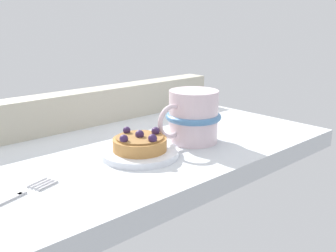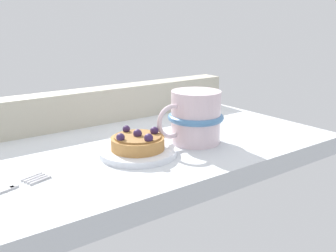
{
  "view_description": "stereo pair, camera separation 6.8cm",
  "coord_description": "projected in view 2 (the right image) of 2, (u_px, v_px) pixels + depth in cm",
  "views": [
    {
      "loc": [
        -41.0,
        -54.12,
        22.37
      ],
      "look_at": [
        3.07,
        -5.99,
        4.08
      ],
      "focal_mm": 41.64,
      "sensor_mm": 36.0,
      "label": 1
    },
    {
      "loc": [
        -35.78,
        -58.43,
        22.37
      ],
      "look_at": [
        3.07,
        -5.99,
        4.08
      ],
      "focal_mm": 41.64,
      "sensor_mm": 36.0,
      "label": 2
    }
  ],
  "objects": [
    {
      "name": "raspberry_tart",
      "position": [
        138.0,
        142.0,
        0.65
      ],
      "size": [
        8.96,
        8.96,
        3.47
      ],
      "color": "#B77F42",
      "rests_on": "dessert_plate"
    },
    {
      "name": "window_rail_back",
      "position": [
        92.0,
        106.0,
        0.84
      ],
      "size": [
        70.48,
        5.34,
        7.43
      ],
      "primitive_type": "cube",
      "color": "#B2AD99",
      "rests_on": "ground_plane"
    },
    {
      "name": "dessert_plate",
      "position": [
        138.0,
        152.0,
        0.65
      ],
      "size": [
        13.13,
        13.13,
        1.04
      ],
      "color": "silver",
      "rests_on": "ground_plane"
    },
    {
      "name": "ground_plane",
      "position": [
        136.0,
        152.0,
        0.72
      ],
      "size": [
        71.92,
        40.59,
        3.48
      ],
      "primitive_type": "cube",
      "color": "silver"
    },
    {
      "name": "coffee_mug",
      "position": [
        195.0,
        117.0,
        0.71
      ],
      "size": [
        13.68,
        10.23,
        9.63
      ],
      "color": "silver",
      "rests_on": "ground_plane"
    }
  ]
}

